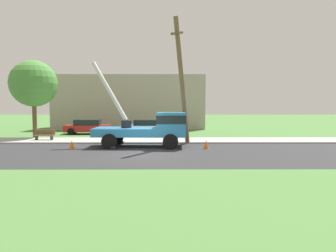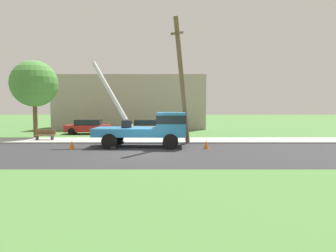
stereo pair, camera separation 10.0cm
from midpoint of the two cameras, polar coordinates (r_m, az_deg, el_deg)
The scene contains 12 objects.
ground_plane at distance 29.82m, azimuth -2.87°, elevation -1.51°, with size 120.00×120.00×0.00m, color #477538.
road_asphalt at distance 17.94m, azimuth -4.79°, elevation -5.16°, with size 80.00×8.94×0.01m, color #2B2B2D.
sidewalk_strip at distance 24.04m, azimuth -3.56°, elevation -2.72°, with size 80.00×3.42×0.10m, color #9E9E99.
utility_truck at distance 20.59m, azimuth -2.83°, elevation -0.04°, with size 6.76×3.21×5.98m.
leaning_utility_pole at distance 21.35m, azimuth 2.77°, elevation 8.43°, with size 1.52×2.88×8.78m.
traffic_cone_ahead at distance 19.79m, azimuth 7.38°, elevation -3.52°, with size 0.36×0.36×0.56m, color orange.
traffic_cone_behind at distance 20.50m, azimuth -17.61°, elevation -3.41°, with size 0.36×0.36×0.56m, color orange.
parked_sedan_red at distance 30.92m, azimuth -14.75°, elevation -0.12°, with size 4.53×2.24×1.42m.
parked_sedan_white at distance 29.61m, azimuth -3.85°, elevation -0.17°, with size 4.44×2.09×1.42m.
park_bench at distance 25.93m, azimuth -22.17°, elevation -1.60°, with size 1.60×0.45×0.90m.
roadside_tree_near at distance 28.96m, azimuth -23.91°, elevation 7.29°, with size 4.03×4.03×6.73m.
lowrise_building_backdrop at distance 38.08m, azimuth -6.89°, elevation 4.47°, with size 18.00×6.00×6.40m, color #A5998C.
Camera 2 is at (1.54, -17.65, 2.85)m, focal length 32.20 mm.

